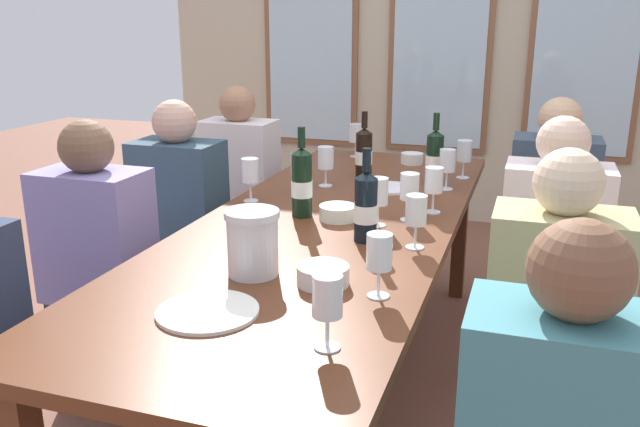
# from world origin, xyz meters

# --- Properties ---
(ground_plane) EXTENTS (12.00, 12.00, 0.00)m
(ground_plane) POSITION_xyz_m (0.00, 0.00, 0.00)
(ground_plane) COLOR brown
(back_wall_with_windows) EXTENTS (4.10, 0.10, 2.90)m
(back_wall_with_windows) POSITION_xyz_m (0.00, 2.60, 1.45)
(back_wall_with_windows) COLOR beige
(back_wall_with_windows) RESTS_ON ground
(dining_table) EXTENTS (0.90, 2.54, 0.74)m
(dining_table) POSITION_xyz_m (0.00, 0.00, 0.67)
(dining_table) COLOR #5B2E1A
(dining_table) RESTS_ON ground
(white_plate_0) EXTENTS (0.26, 0.26, 0.01)m
(white_plate_0) POSITION_xyz_m (-0.05, -0.85, 0.74)
(white_plate_0) COLOR white
(white_plate_0) RESTS_ON dining_table
(white_plate_1) EXTENTS (0.21, 0.21, 0.01)m
(white_plate_1) POSITION_xyz_m (0.11, 0.50, 0.74)
(white_plate_1) COLOR white
(white_plate_1) RESTS_ON dining_table
(metal_pitcher) EXTENTS (0.16, 0.16, 0.19)m
(metal_pitcher) POSITION_xyz_m (-0.04, -0.57, 0.84)
(metal_pitcher) COLOR silver
(metal_pitcher) RESTS_ON dining_table
(wine_bottle_0) EXTENTS (0.08, 0.08, 0.33)m
(wine_bottle_0) POSITION_xyz_m (-0.11, 0.01, 0.87)
(wine_bottle_0) COLOR black
(wine_bottle_0) RESTS_ON dining_table
(wine_bottle_1) EXTENTS (0.08, 0.08, 0.30)m
(wine_bottle_1) POSITION_xyz_m (-0.05, 0.68, 0.85)
(wine_bottle_1) COLOR black
(wine_bottle_1) RESTS_ON dining_table
(wine_bottle_2) EXTENTS (0.08, 0.08, 0.31)m
(wine_bottle_2) POSITION_xyz_m (0.19, -0.19, 0.86)
(wine_bottle_2) COLOR black
(wine_bottle_2) RESTS_ON dining_table
(wine_bottle_3) EXTENTS (0.08, 0.08, 0.31)m
(wine_bottle_3) POSITION_xyz_m (0.28, 0.67, 0.86)
(wine_bottle_3) COLOR black
(wine_bottle_3) RESTS_ON dining_table
(tasting_bowl_0) EXTENTS (0.14, 0.14, 0.05)m
(tasting_bowl_0) POSITION_xyz_m (0.17, -0.58, 0.77)
(tasting_bowl_0) COLOR silver
(tasting_bowl_0) RESTS_ON dining_table
(tasting_bowl_1) EXTENTS (0.11, 0.11, 0.05)m
(tasting_bowl_1) POSITION_xyz_m (0.11, 1.04, 0.77)
(tasting_bowl_1) COLOR white
(tasting_bowl_1) RESTS_ON dining_table
(tasting_bowl_2) EXTENTS (0.11, 0.11, 0.05)m
(tasting_bowl_2) POSITION_xyz_m (-0.21, -0.13, 0.76)
(tasting_bowl_2) COLOR white
(tasting_bowl_2) RESTS_ON dining_table
(tasting_bowl_3) EXTENTS (0.14, 0.14, 0.05)m
(tasting_bowl_3) POSITION_xyz_m (0.03, 0.01, 0.77)
(tasting_bowl_3) COLOR white
(tasting_bowl_3) RESTS_ON dining_table
(wine_glass_0) EXTENTS (0.07, 0.07, 0.17)m
(wine_glass_0) POSITION_xyz_m (0.39, 0.81, 0.86)
(wine_glass_0) COLOR white
(wine_glass_0) RESTS_ON dining_table
(wine_glass_1) EXTENTS (0.07, 0.07, 0.17)m
(wine_glass_1) POSITION_xyz_m (0.19, -0.02, 0.86)
(wine_glass_1) COLOR white
(wine_glass_1) RESTS_ON dining_table
(wine_glass_2) EXTENTS (0.07, 0.07, 0.17)m
(wine_glass_2) POSITION_xyz_m (0.28, 0.08, 0.86)
(wine_glass_2) COLOR white
(wine_glass_2) RESTS_ON dining_table
(wine_glass_3) EXTENTS (0.07, 0.07, 0.17)m
(wine_glass_3) POSITION_xyz_m (-0.20, 1.11, 0.86)
(wine_glass_3) COLOR white
(wine_glass_3) RESTS_ON dining_table
(wine_glass_4) EXTENTS (0.07, 0.07, 0.17)m
(wine_glass_4) POSITION_xyz_m (0.29, -0.92, 0.86)
(wine_glass_4) COLOR white
(wine_glass_4) RESTS_ON dining_table
(wine_glass_5) EXTENTS (0.07, 0.07, 0.17)m
(wine_glass_5) POSITION_xyz_m (0.33, -0.61, 0.86)
(wine_glass_5) COLOR white
(wine_glass_5) RESTS_ON dining_table
(wine_glass_6) EXTENTS (0.07, 0.07, 0.17)m
(wine_glass_6) POSITION_xyz_m (-0.37, 0.14, 0.86)
(wine_glass_6) COLOR white
(wine_glass_6) RESTS_ON dining_table
(wine_glass_7) EXTENTS (0.07, 0.07, 0.17)m
(wine_glass_7) POSITION_xyz_m (-0.16, 0.47, 0.86)
(wine_glass_7) COLOR white
(wine_glass_7) RESTS_ON dining_table
(wine_glass_8) EXTENTS (0.07, 0.07, 0.17)m
(wine_glass_8) POSITION_xyz_m (-0.22, 0.29, 0.86)
(wine_glass_8) COLOR white
(wine_glass_8) RESTS_ON dining_table
(wine_glass_9) EXTENTS (0.07, 0.07, 0.17)m
(wine_glass_9) POSITION_xyz_m (0.35, 0.21, 0.86)
(wine_glass_9) COLOR white
(wine_glass_9) RESTS_ON dining_table
(wine_glass_10) EXTENTS (0.07, 0.07, 0.17)m
(wine_glass_10) POSITION_xyz_m (0.35, -0.20, 0.86)
(wine_glass_10) COLOR white
(wine_glass_10) RESTS_ON dining_table
(wine_glass_11) EXTENTS (0.07, 0.07, 0.17)m
(wine_glass_11) POSITION_xyz_m (0.35, 0.57, 0.86)
(wine_glass_11) COLOR white
(wine_glass_11) RESTS_ON dining_table
(seated_person_2) EXTENTS (0.38, 0.24, 1.11)m
(seated_person_2) POSITION_xyz_m (-0.79, -0.30, 0.53)
(seated_person_2) COLOR #2D332F
(seated_person_2) RESTS_ON ground
(seated_person_3) EXTENTS (0.38, 0.24, 1.11)m
(seated_person_3) POSITION_xyz_m (0.79, -0.32, 0.53)
(seated_person_3) COLOR #36343B
(seated_person_3) RESTS_ON ground
(seated_person_4) EXTENTS (0.38, 0.24, 1.11)m
(seated_person_4) POSITION_xyz_m (-0.79, 0.92, 0.53)
(seated_person_4) COLOR #363243
(seated_person_4) RESTS_ON ground
(seated_person_5) EXTENTS (0.38, 0.24, 1.11)m
(seated_person_5) POSITION_xyz_m (0.79, 0.92, 0.53)
(seated_person_5) COLOR #392541
(seated_person_5) RESTS_ON ground
(seated_person_6) EXTENTS (0.38, 0.24, 1.11)m
(seated_person_6) POSITION_xyz_m (-0.79, 0.29, 0.53)
(seated_person_6) COLOR #352C2F
(seated_person_6) RESTS_ON ground
(seated_person_7) EXTENTS (0.38, 0.24, 1.11)m
(seated_person_7) POSITION_xyz_m (0.79, 0.31, 0.53)
(seated_person_7) COLOR #222538
(seated_person_7) RESTS_ON ground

